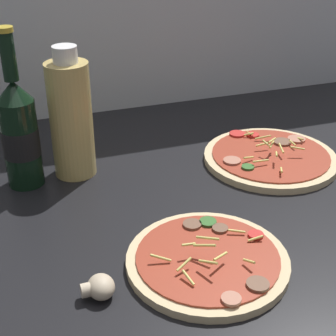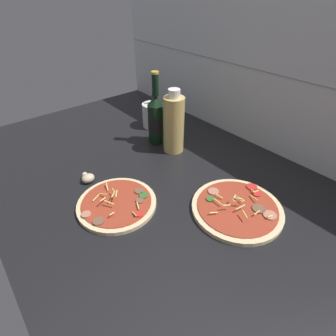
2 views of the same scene
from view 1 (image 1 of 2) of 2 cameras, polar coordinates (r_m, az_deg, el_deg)
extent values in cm
cube|color=black|center=(85.73, 2.71, -4.86)|extent=(160.00, 90.00, 2.50)
cylinder|color=beige|center=(72.41, 4.40, -10.23)|extent=(22.60, 22.60, 1.21)
cylinder|color=#9E3823|center=(71.94, 4.42, -9.76)|extent=(19.89, 19.89, 0.30)
cylinder|color=brown|center=(76.89, 5.80, -6.68)|extent=(2.38, 2.38, 0.40)
cylinder|color=red|center=(76.28, 9.70, -7.30)|extent=(2.28, 2.28, 0.40)
cylinder|color=brown|center=(67.88, 10.02, -12.54)|extent=(2.99, 2.99, 0.40)
cylinder|color=#B7755B|center=(65.33, 7.02, -14.20)|extent=(2.53, 2.53, 0.40)
cylinder|color=#336628|center=(78.14, 4.44, -5.97)|extent=(2.62, 2.62, 0.40)
cylinder|color=brown|center=(77.45, 2.69, -6.26)|extent=(2.81, 2.81, 0.40)
cylinder|color=#EADB6B|center=(70.38, 4.42, -7.75)|extent=(2.77, 2.19, 0.66)
cylinder|color=#EADB6B|center=(70.47, 2.30, -8.45)|extent=(1.94, 0.52, 0.42)
cylinder|color=#EADB6B|center=(70.07, 8.98, -10.16)|extent=(1.08, 1.93, 0.91)
cylinder|color=#EADB6B|center=(75.06, 9.67, -7.71)|extent=(2.29, 0.67, 0.88)
cylinder|color=#EADB6B|center=(69.92, 4.07, -8.55)|extent=(2.60, 2.43, 1.25)
cylinder|color=#EADB6B|center=(69.27, 5.83, -9.71)|extent=(2.74, 1.82, 0.85)
cylinder|color=#EADB6B|center=(76.01, 7.63, -6.95)|extent=(2.42, 1.38, 0.56)
cylinder|color=#EADB6B|center=(68.58, 1.79, -10.62)|extent=(2.58, 1.42, 1.07)
cylinder|color=#EADB6B|center=(67.93, 4.47, -10.35)|extent=(1.85, 2.67, 1.30)
cylinder|color=#EADB6B|center=(67.18, 2.26, -12.05)|extent=(1.01, 2.56, 1.00)
cylinder|color=#EADB6B|center=(70.04, -0.83, -9.91)|extent=(2.81, 1.40, 1.22)
cylinder|color=beige|center=(100.25, 11.26, 1.09)|extent=(25.31, 25.31, 1.28)
cylinder|color=#9E3823|center=(99.90, 11.30, 1.49)|extent=(22.27, 22.27, 0.30)
cylinder|color=#B7755B|center=(106.43, 14.05, 3.12)|extent=(3.54, 3.54, 0.40)
cylinder|color=red|center=(106.52, 7.68, 3.77)|extent=(3.21, 3.21, 0.40)
cylinder|color=brown|center=(104.59, 12.55, 2.84)|extent=(3.56, 3.56, 0.40)
cylinder|color=#B7755B|center=(95.63, 7.12, 0.81)|extent=(3.27, 3.27, 0.40)
cylinder|color=#336628|center=(93.81, 8.84, 0.10)|extent=(2.30, 2.30, 0.40)
cylinder|color=red|center=(106.53, 9.38, 3.64)|extent=(2.54, 2.54, 0.40)
cylinder|color=#EADB6B|center=(95.67, 11.93, 1.51)|extent=(1.39, 2.13, 0.61)
cylinder|color=#EADB6B|center=(106.34, 9.02, 3.81)|extent=(0.70, 2.79, 1.08)
cylinder|color=#EADB6B|center=(104.48, 10.48, 3.37)|extent=(3.18, 1.29, 1.02)
cylinder|color=#EADB6B|center=(99.19, 14.15, 2.15)|extent=(2.59, 1.49, 0.70)
cylinder|color=#EADB6B|center=(99.21, 12.44, 2.17)|extent=(1.10, 3.04, 0.83)
cylinder|color=#EADB6B|center=(92.82, 12.45, -0.21)|extent=(1.39, 2.22, 0.71)
cylinder|color=#EADB6B|center=(105.53, 8.95, 3.74)|extent=(1.97, 1.02, 0.86)
cylinder|color=#EADB6B|center=(98.55, 11.46, 3.02)|extent=(2.28, 1.61, 0.38)
cylinder|color=#EADB6B|center=(106.37, 14.32, 3.21)|extent=(0.65, 3.34, 1.28)
cylinder|color=#EADB6B|center=(94.80, 10.24, 0.78)|extent=(3.12, 0.41, 0.48)
cylinder|color=#EADB6B|center=(97.89, 10.83, 2.71)|extent=(0.85, 1.96, 0.76)
cylinder|color=#EADB6B|center=(102.98, 13.65, 2.71)|extent=(0.48, 2.34, 0.36)
cylinder|color=#EADB6B|center=(95.97, 8.91, 1.15)|extent=(2.29, 0.80, 0.74)
cylinder|color=#EADB6B|center=(100.56, 10.47, 2.61)|extent=(2.86, 0.53, 0.74)
cylinder|color=#EADB6B|center=(99.00, 11.42, 2.56)|extent=(2.24, 2.40, 0.41)
cylinder|color=black|center=(91.22, -15.95, 2.63)|extent=(6.28, 6.28, 15.44)
cone|color=black|center=(87.70, -16.77, 8.20)|extent=(6.28, 6.28, 3.48)
cylinder|color=black|center=(86.04, -17.29, 11.69)|extent=(2.39, 2.39, 7.74)
cylinder|color=gold|center=(85.01, -17.71, 14.44)|extent=(2.74, 2.74, 0.80)
cylinder|color=black|center=(91.09, -15.98, 2.80)|extent=(6.34, 6.34, 4.94)
cylinder|color=#D6B766|center=(91.75, -10.68, 5.20)|extent=(7.50, 7.50, 20.65)
cylinder|color=white|center=(87.90, -11.37, 12.24)|extent=(4.12, 4.12, 2.82)
cylinder|color=beige|center=(67.25, -8.83, -13.18)|extent=(1.86, 1.86, 1.86)
ellipsoid|color=#C6B293|center=(67.44, -7.42, -12.92)|extent=(3.51, 4.12, 2.89)
camera|label=2|loc=(0.80, 56.60, 22.16)|focal=28.00mm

